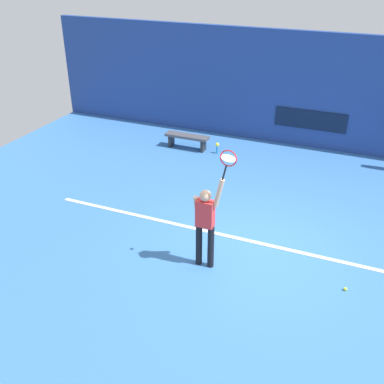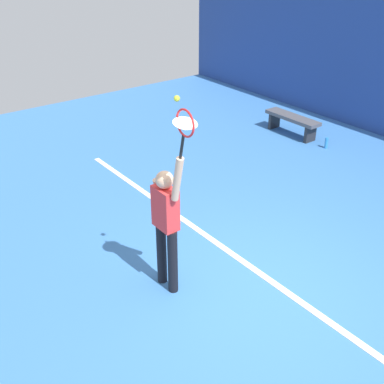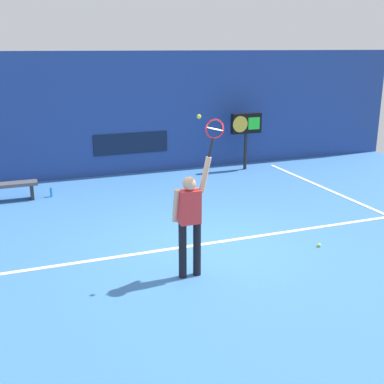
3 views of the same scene
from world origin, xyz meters
name	(u,v)px [view 3 (image 3 of 3)]	position (x,y,z in m)	size (l,w,h in m)	color
ground_plane	(212,249)	(0.00, 0.00, 0.00)	(18.00, 18.00, 0.00)	#3870B2
back_wall	(129,114)	(0.00, 6.19, 1.76)	(18.00, 0.20, 3.52)	navy
sponsor_banner_center	(131,143)	(0.00, 6.07, 0.90)	(2.20, 0.03, 0.60)	#0C1933
court_baseline	(207,244)	(0.00, 0.24, 0.01)	(10.00, 0.10, 0.01)	white
court_sideline	(341,195)	(4.40, 2.00, 0.01)	(0.10, 7.00, 0.01)	white
tennis_player	(190,218)	(-0.77, -0.90, 1.01)	(0.61, 0.31, 1.99)	black
tennis_racket	(214,131)	(-0.37, -0.91, 2.38)	(0.37, 0.27, 0.63)	black
tennis_ball	(199,117)	(-0.59, -0.84, 2.60)	(0.07, 0.07, 0.07)	#CCE033
scoreboard_clock	(246,126)	(3.38, 5.37, 1.33)	(0.96, 0.20, 1.71)	black
court_bench	(8,188)	(-3.48, 4.49, 0.34)	(1.40, 0.36, 0.45)	#4C4C51
water_bottle	(51,192)	(-2.47, 4.49, 0.12)	(0.07, 0.07, 0.24)	#338CD8
spare_ball	(319,245)	(1.94, -0.63, 0.03)	(0.07, 0.07, 0.07)	#CCE033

